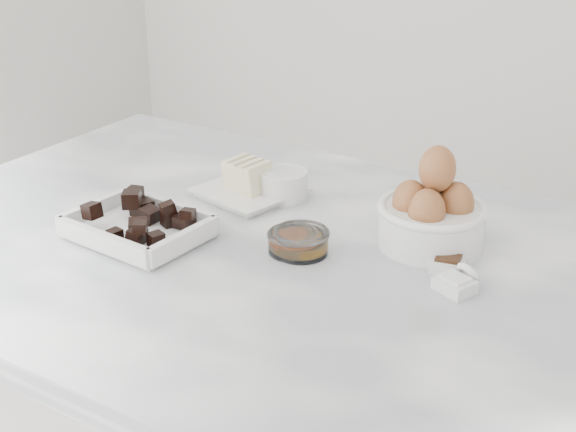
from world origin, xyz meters
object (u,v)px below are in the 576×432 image
(egg_bowl, at_px, (432,214))
(salt_spoon, at_px, (458,281))
(butter_plate, at_px, (248,184))
(sugar_ramekin, at_px, (284,184))
(chocolate_dish, at_px, (138,223))
(zest_bowl, at_px, (293,241))
(honey_bowl, at_px, (301,241))
(vanilla_spoon, at_px, (449,261))

(egg_bowl, bearing_deg, salt_spoon, -51.64)
(butter_plate, bearing_deg, sugar_ramekin, 23.37)
(chocolate_dish, height_order, butter_plate, butter_plate)
(zest_bowl, distance_m, salt_spoon, 0.24)
(egg_bowl, distance_m, honey_bowl, 0.19)
(sugar_ramekin, relative_size, salt_spoon, 1.15)
(egg_bowl, xyz_separation_m, salt_spoon, (0.08, -0.11, -0.04))
(zest_bowl, bearing_deg, chocolate_dish, -160.29)
(egg_bowl, bearing_deg, chocolate_dish, -151.46)
(chocolate_dish, distance_m, vanilla_spoon, 0.46)
(honey_bowl, distance_m, salt_spoon, 0.23)
(zest_bowl, xyz_separation_m, vanilla_spoon, (0.21, 0.07, -0.01))
(butter_plate, height_order, sugar_ramekin, butter_plate)
(sugar_ramekin, distance_m, zest_bowl, 0.20)
(honey_bowl, bearing_deg, sugar_ramekin, 129.28)
(egg_bowl, bearing_deg, zest_bowl, -141.19)
(salt_spoon, bearing_deg, chocolate_dish, -167.76)
(chocolate_dish, relative_size, egg_bowl, 1.31)
(salt_spoon, bearing_deg, zest_bowl, -175.02)
(egg_bowl, distance_m, salt_spoon, 0.14)
(sugar_ramekin, height_order, vanilla_spoon, sugar_ramekin)
(chocolate_dish, distance_m, zest_bowl, 0.24)
(chocolate_dish, bearing_deg, zest_bowl, 19.71)
(egg_bowl, height_order, vanilla_spoon, egg_bowl)
(chocolate_dish, bearing_deg, sugar_ramekin, 66.67)
(honey_bowl, xyz_separation_m, salt_spoon, (0.23, 0.02, -0.01))
(chocolate_dish, height_order, sugar_ramekin, chocolate_dish)
(chocolate_dish, bearing_deg, butter_plate, 77.16)
(butter_plate, bearing_deg, egg_bowl, -1.99)
(butter_plate, distance_m, salt_spoon, 0.43)
(sugar_ramekin, xyz_separation_m, honey_bowl, (0.13, -0.16, -0.01))
(butter_plate, xyz_separation_m, zest_bowl, (0.17, -0.14, -0.00))
(chocolate_dish, relative_size, sugar_ramekin, 2.62)
(chocolate_dish, xyz_separation_m, zest_bowl, (0.22, 0.08, -0.00))
(egg_bowl, xyz_separation_m, vanilla_spoon, (0.05, -0.06, -0.04))
(butter_plate, distance_m, vanilla_spoon, 0.39)
(salt_spoon, bearing_deg, egg_bowl, 128.36)
(chocolate_dish, bearing_deg, vanilla_spoon, 19.19)
(chocolate_dish, height_order, vanilla_spoon, chocolate_dish)
(egg_bowl, relative_size, honey_bowl, 1.93)
(butter_plate, height_order, honey_bowl, butter_plate)
(vanilla_spoon, bearing_deg, chocolate_dish, -160.81)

